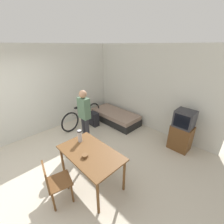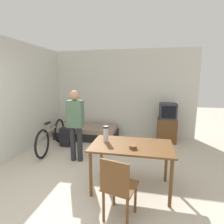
# 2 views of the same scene
# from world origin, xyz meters

# --- Properties ---
(ground_plane) EXTENTS (20.00, 20.00, 0.00)m
(ground_plane) POSITION_xyz_m (0.00, 0.00, 0.00)
(ground_plane) COLOR beige
(wall_back) EXTENTS (4.95, 0.06, 2.70)m
(wall_back) POSITION_xyz_m (0.00, 3.53, 1.35)
(wall_back) COLOR silver
(wall_back) RESTS_ON ground_plane
(wall_left) EXTENTS (0.06, 4.50, 2.70)m
(wall_left) POSITION_xyz_m (-2.00, 1.75, 1.35)
(wall_left) COLOR silver
(wall_left) RESTS_ON ground_plane
(daybed) EXTENTS (1.87, 0.86, 0.38)m
(daybed) POSITION_xyz_m (-0.80, 2.99, 0.19)
(daybed) COLOR black
(daybed) RESTS_ON ground_plane
(tv) EXTENTS (0.53, 0.42, 1.14)m
(tv) POSITION_xyz_m (1.60, 3.10, 0.56)
(tv) COLOR brown
(tv) RESTS_ON ground_plane
(dining_table) EXTENTS (1.30, 0.77, 0.77)m
(dining_table) POSITION_xyz_m (0.79, 0.68, 0.68)
(dining_table) COLOR brown
(dining_table) RESTS_ON ground_plane
(wooden_chair) EXTENTS (0.48, 0.48, 0.88)m
(wooden_chair) POSITION_xyz_m (0.69, -0.05, 0.50)
(wooden_chair) COLOR brown
(wooden_chair) RESTS_ON ground_plane
(bicycle) EXTENTS (0.26, 1.73, 0.77)m
(bicycle) POSITION_xyz_m (-1.39, 1.96, 0.35)
(bicycle) COLOR black
(bicycle) RESTS_ON ground_plane
(person_standing) EXTENTS (0.34, 0.21, 1.58)m
(person_standing) POSITION_xyz_m (-0.50, 1.46, 0.91)
(person_standing) COLOR #28282D
(person_standing) RESTS_ON ground_plane
(thermos_flask) EXTENTS (0.09, 0.09, 0.27)m
(thermos_flask) POSITION_xyz_m (0.35, 0.75, 0.92)
(thermos_flask) COLOR #B7B7BC
(thermos_flask) RESTS_ON dining_table
(mate_bowl) EXTENTS (0.12, 0.12, 0.05)m
(mate_bowl) POSITION_xyz_m (0.82, 0.53, 0.80)
(mate_bowl) COLOR brown
(mate_bowl) RESTS_ON dining_table
(backpack) EXTENTS (0.35, 0.25, 0.50)m
(backpack) POSITION_xyz_m (-1.11, 2.23, 0.25)
(backpack) COLOR black
(backpack) RESTS_ON ground_plane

